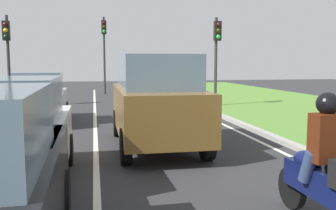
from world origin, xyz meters
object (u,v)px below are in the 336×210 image
Objects in this scene: car_hatchback_far at (40,98)px; traffic_light_near_right at (217,46)px; motorcycle at (326,187)px; traffic_light_overhead_left at (7,45)px; rider_person at (326,137)px; car_suv_ahead at (156,100)px; car_sedan_left_lane at (9,136)px; traffic_light_far_median at (104,42)px.

traffic_light_near_right is at bearing 22.43° from car_hatchback_far.
traffic_light_overhead_left is (-6.73, 14.74, 2.33)m from motorcycle.
motorcycle is (4.63, -9.56, -0.31)m from car_hatchback_far.
car_hatchback_far is 3.22× the size of rider_person.
car_suv_ahead is 9.09m from traffic_light_near_right.
car_sedan_left_lane reaches higher than motorcycle.
traffic_light_overhead_left is (-9.66, 1.79, 0.02)m from traffic_light_near_right.
traffic_light_overhead_left is at bearing 113.43° from rider_person.
traffic_light_near_right reaches higher than car_hatchback_far.
car_sedan_left_lane is at bearing 150.57° from rider_person.
traffic_light_far_median reaches higher than traffic_light_near_right.
motorcycle is 13.47m from traffic_light_near_right.
motorcycle is 21.72m from traffic_light_far_median.
car_sedan_left_lane is 1.00× the size of traffic_light_overhead_left.
rider_person is 0.28× the size of traffic_light_near_right.
traffic_light_near_right is at bearing 76.06° from motorcycle.
motorcycle is at bearing -65.86° from car_hatchback_far.
car_hatchback_far is at bearing -155.86° from traffic_light_near_right.
rider_person is at bearing -75.21° from car_suv_ahead.
car_sedan_left_lane is at bearing -96.20° from traffic_light_far_median.
car_hatchback_far is at bearing 93.19° from car_sedan_left_lane.
rider_person is at bearing -65.75° from car_hatchback_far.
rider_person is (-0.00, 0.05, 0.62)m from motorcycle.
traffic_light_near_right is 0.98× the size of traffic_light_overhead_left.
motorcycle is at bearing -102.74° from traffic_light_near_right.
car_sedan_left_lane is 1.02× the size of traffic_light_near_right.
traffic_light_overhead_left is (-2.58, 12.46, 1.99)m from car_sedan_left_lane.
rider_person is at bearing 91.21° from motorcycle.
motorcycle is 0.62m from rider_person.
traffic_light_overhead_left is (-6.73, 14.69, 1.71)m from rider_person.
car_hatchback_far is 10.62m from motorcycle.
car_suv_ahead is at bearing 103.04° from motorcycle.
car_suv_ahead is at bearing 103.15° from rider_person.
car_sedan_left_lane is 19.43m from traffic_light_far_median.
car_hatchback_far is 0.73× the size of traffic_light_far_median.
car_hatchback_far is 5.95m from traffic_light_overhead_left.
traffic_light_overhead_left is 0.84× the size of traffic_light_far_median.
car_suv_ahead is 3.88× the size of rider_person.
traffic_light_far_median is (-5.00, 8.48, 0.58)m from traffic_light_near_right.
rider_person reaches higher than motorcycle.
traffic_light_far_median is at bearing 94.32° from motorcycle.
rider_person is (4.15, -2.23, 0.27)m from car_sedan_left_lane.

